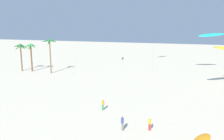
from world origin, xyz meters
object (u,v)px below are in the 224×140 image
(person_mid_field, at_px, (150,123))
(person_far_watcher, at_px, (103,104))
(palm_tree_0, at_px, (21,49))
(flying_kite_1, at_px, (211,35))
(palm_tree_1, at_px, (50,44))
(palm_tree_2, at_px, (31,49))
(grounded_kite_1, at_px, (202,140))
(person_near_left, at_px, (122,123))

(person_mid_field, height_order, person_far_watcher, person_far_watcher)
(palm_tree_0, xyz_separation_m, flying_kite_1, (46.79, 15.45, 3.56))
(palm_tree_0, distance_m, person_far_watcher, 36.95)
(palm_tree_1, bearing_deg, palm_tree_2, 175.60)
(palm_tree_2, height_order, flying_kite_1, flying_kite_1)
(grounded_kite_1, relative_size, person_far_watcher, 2.38)
(palm_tree_1, relative_size, flying_kite_1, 0.84)
(grounded_kite_1, relative_size, person_mid_field, 2.47)
(palm_tree_0, bearing_deg, palm_tree_2, 6.49)
(grounded_kite_1, bearing_deg, flying_kite_1, 85.85)
(flying_kite_1, xyz_separation_m, person_mid_field, (-8.53, -39.31, -8.62))
(grounded_kite_1, height_order, person_mid_field, person_mid_field)
(grounded_kite_1, bearing_deg, person_mid_field, 171.24)
(person_mid_field, bearing_deg, flying_kite_1, 77.75)
(palm_tree_2, distance_m, grounded_kite_1, 48.36)
(grounded_kite_1, distance_m, person_far_watcher, 13.98)
(person_far_watcher, bearing_deg, person_mid_field, -29.14)
(person_near_left, height_order, person_far_watcher, person_near_left)
(palm_tree_0, height_order, grounded_kite_1, palm_tree_0)
(person_near_left, relative_size, person_far_watcher, 1.04)
(palm_tree_2, bearing_deg, palm_tree_0, -173.51)
(palm_tree_2, bearing_deg, grounded_kite_1, -31.45)
(flying_kite_1, bearing_deg, person_mid_field, -102.25)
(palm_tree_0, relative_size, person_near_left, 4.11)
(palm_tree_2, distance_m, person_near_left, 41.38)
(person_mid_field, bearing_deg, grounded_kite_1, -8.76)
(palm_tree_1, bearing_deg, person_mid_field, -39.15)
(palm_tree_1, xyz_separation_m, person_far_watcher, (21.71, -19.58, -6.39))
(flying_kite_1, bearing_deg, grounded_kite_1, -94.15)
(grounded_kite_1, distance_m, person_near_left, 8.60)
(grounded_kite_1, bearing_deg, palm_tree_2, 148.55)
(palm_tree_0, bearing_deg, palm_tree_1, -0.94)
(flying_kite_1, bearing_deg, palm_tree_1, -157.51)
(palm_tree_2, relative_size, person_mid_field, 4.48)
(palm_tree_2, height_order, grounded_kite_1, palm_tree_2)
(person_near_left, bearing_deg, palm_tree_0, 144.76)
(palm_tree_0, height_order, person_far_watcher, palm_tree_0)
(palm_tree_2, bearing_deg, person_near_left, -37.94)
(palm_tree_1, bearing_deg, grounded_kite_1, -35.28)
(palm_tree_2, xyz_separation_m, person_far_watcher, (27.94, -20.06, -4.86))
(palm_tree_2, relative_size, grounded_kite_1, 1.82)
(person_near_left, bearing_deg, person_far_watcher, 130.61)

